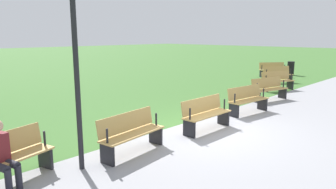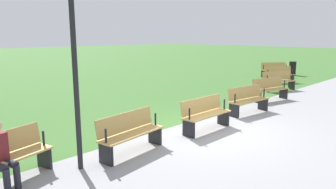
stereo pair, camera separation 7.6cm
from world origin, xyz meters
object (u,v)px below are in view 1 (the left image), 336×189
(bench_2, at_px, (277,80))
(trash_bin, at_px, (291,68))
(bench_7, at_px, (5,158))
(bench_5, at_px, (206,113))
(bench_4, at_px, (247,99))
(bench_3, at_px, (269,89))
(person_seated, at_px, (1,153))
(bench_1, at_px, (277,74))
(lamp_post, at_px, (74,27))
(bench_0, at_px, (272,69))
(bench_6, at_px, (131,132))

(bench_2, height_order, trash_bin, bench_2)
(bench_7, bearing_deg, bench_5, 158.76)
(bench_4, bearing_deg, bench_3, -162.33)
(trash_bin, bearing_deg, person_seated, 8.77)
(bench_3, relative_size, bench_5, 1.04)
(bench_3, height_order, person_seated, person_seated)
(bench_1, xyz_separation_m, trash_bin, (-3.80, -0.87, -0.03))
(bench_3, relative_size, bench_7, 1.00)
(bench_5, bearing_deg, lamp_post, -3.06)
(bench_5, bearing_deg, bench_0, -162.37)
(bench_0, height_order, bench_2, same)
(bench_6, bearing_deg, trash_bin, -175.95)
(trash_bin, bearing_deg, bench_7, 8.29)
(bench_7, bearing_deg, bench_3, 165.81)
(bench_0, height_order, trash_bin, bench_0)
(bench_6, height_order, trash_bin, bench_6)
(trash_bin, bearing_deg, bench_3, 17.54)
(bench_1, distance_m, bench_3, 4.96)
(bench_7, bearing_deg, bench_0, 176.38)
(bench_4, relative_size, bench_6, 1.00)
(bench_0, relative_size, bench_6, 0.95)
(bench_6, bearing_deg, bench_2, 179.95)
(bench_3, height_order, bench_6, same)
(bench_4, bearing_deg, lamp_post, 6.68)
(bench_5, xyz_separation_m, person_seated, (5.02, -0.44, 0.17))
(person_seated, xyz_separation_m, lamp_post, (-1.33, 0.24, 2.07))
(bench_7, bearing_deg, bench_6, 155.23)
(bench_4, xyz_separation_m, trash_bin, (-10.86, -3.12, -0.03))
(bench_1, bearing_deg, person_seated, 36.05)
(bench_2, relative_size, bench_3, 1.00)
(bench_4, xyz_separation_m, person_seated, (7.50, -0.29, 0.17))
(bench_0, relative_size, bench_1, 0.97)
(bench_5, height_order, bench_7, same)
(bench_1, relative_size, lamp_post, 0.43)
(bench_0, bearing_deg, bench_1, 67.25)
(bench_0, bearing_deg, person_seated, 46.57)
(bench_5, height_order, lamp_post, lamp_post)
(bench_7, bearing_deg, lamp_post, 147.36)
(bench_3, height_order, bench_4, same)
(bench_4, bearing_deg, bench_6, 7.10)
(bench_6, xyz_separation_m, lamp_post, (1.21, -0.04, 2.24))
(bench_4, relative_size, person_seated, 1.41)
(trash_bin, bearing_deg, bench_5, 13.77)
(lamp_post, bearing_deg, person_seated, -10.33)
(bench_4, bearing_deg, bench_7, 3.57)
(bench_0, xyz_separation_m, bench_2, (4.36, 2.34, 0.00))
(bench_1, height_order, trash_bin, bench_1)
(bench_5, bearing_deg, person_seated, -5.00)
(bench_2, height_order, bench_3, same)
(bench_3, distance_m, trash_bin, 8.83)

